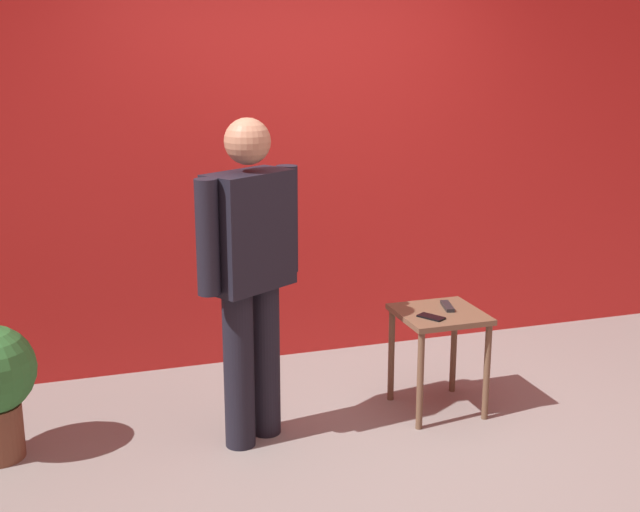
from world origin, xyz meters
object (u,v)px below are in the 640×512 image
(side_table, at_px, (439,330))
(tv_remote, at_px, (447,306))
(standing_person, at_px, (250,266))
(cell_phone, at_px, (431,317))

(side_table, xyz_separation_m, tv_remote, (0.07, 0.05, 0.12))
(standing_person, xyz_separation_m, cell_phone, (0.97, -0.05, -0.35))
(cell_phone, bearing_deg, side_table, 10.89)
(standing_person, relative_size, tv_remote, 9.77)
(tv_remote, bearing_deg, side_table, -131.94)
(standing_person, bearing_deg, tv_remote, 4.06)
(standing_person, xyz_separation_m, tv_remote, (1.13, 0.08, -0.35))
(standing_person, bearing_deg, cell_phone, -2.92)
(standing_person, distance_m, side_table, 1.16)
(cell_phone, xyz_separation_m, tv_remote, (0.16, 0.13, 0.01))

